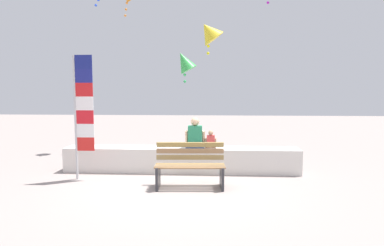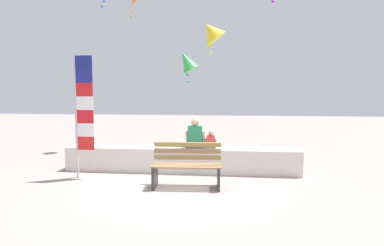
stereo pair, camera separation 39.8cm
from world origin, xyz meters
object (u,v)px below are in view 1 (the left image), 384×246
object	(u,v)px
person_adult	(195,136)
person_child	(211,141)
park_bench	(190,167)
kite_green	(185,62)
kite_yellow	(209,32)
flag_banner	(81,109)

from	to	relation	value
person_adult	person_child	size ratio (longest dim) A/B	1.75
park_bench	person_adult	bearing A→B (deg)	88.41
person_child	kite_green	world-z (taller)	kite_green
park_bench	person_adult	size ratio (longest dim) A/B	1.95
park_bench	kite_yellow	distance (m)	4.03
park_bench	person_child	world-z (taller)	person_child
flag_banner	kite_green	distance (m)	3.22
kite_green	kite_yellow	xyz separation A→B (m)	(0.67, -0.08, 0.78)
person_adult	kite_yellow	xyz separation A→B (m)	(0.31, 1.18, 2.67)
kite_yellow	person_child	bearing A→B (deg)	-86.83
park_bench	kite_green	world-z (taller)	kite_green
person_adult	flag_banner	bearing A→B (deg)	-159.90
person_child	kite_green	distance (m)	2.49
park_bench	flag_banner	world-z (taller)	flag_banner
park_bench	person_child	bearing A→B (deg)	72.58
person_adult	flag_banner	size ratio (longest dim) A/B	0.27
person_child	kite_yellow	size ratio (longest dim) A/B	0.44
flag_banner	kite_yellow	distance (m)	3.96
person_adult	kite_green	bearing A→B (deg)	105.78
park_bench	kite_green	xyz separation A→B (m)	(-0.32, 2.59, 2.36)
person_child	flag_banner	bearing A→B (deg)	-162.43
person_child	kite_yellow	world-z (taller)	kite_yellow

